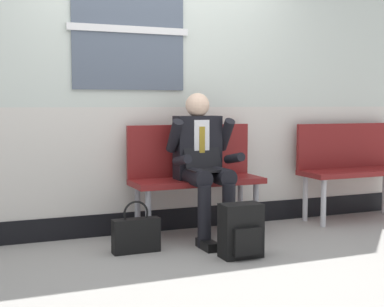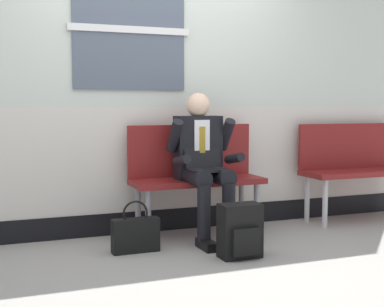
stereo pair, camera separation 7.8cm
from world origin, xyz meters
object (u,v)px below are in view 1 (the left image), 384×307
bench_empty (352,163)px  person_seated (203,161)px  backpack (241,231)px  bench_with_person (194,170)px  handbag (136,234)px

bench_empty → person_seated: person_seated is taller
backpack → bench_empty: bearing=26.7°
bench_with_person → backpack: bench_with_person is taller
bench_empty → backpack: (-1.70, -0.86, -0.36)m
bench_empty → person_seated: size_ratio=0.92×
bench_with_person → handbag: size_ratio=2.85×
bench_with_person → backpack: (0.03, -0.86, -0.37)m
bench_with_person → handbag: bench_with_person is taller
person_seated → handbag: person_seated is taller
bench_with_person → handbag: 0.89m
handbag → backpack: bearing=-32.6°
bench_empty → handbag: bearing=-170.2°
bench_with_person → person_seated: 0.23m
bench_empty → bench_with_person: bearing=180.0°
bench_with_person → person_seated: (0.00, -0.20, 0.11)m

